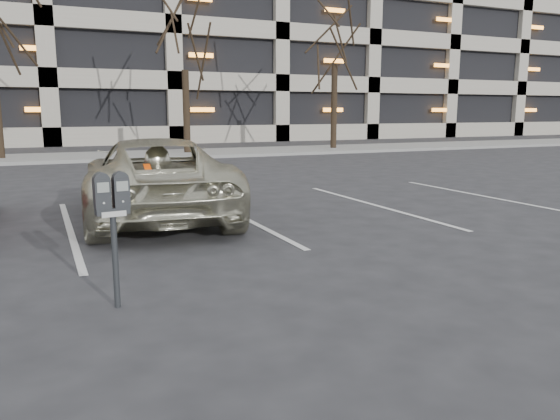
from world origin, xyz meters
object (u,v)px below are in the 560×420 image
at_px(tree_d, 336,9).
at_px(parking_meter, 112,207).
at_px(suv_silver, 156,178).
at_px(tree_c, 183,16).

bearing_deg(tree_d, parking_meter, -124.92).
distance_m(parking_meter, suv_silver, 4.49).
distance_m(tree_c, tree_d, 7.04).
bearing_deg(suv_silver, parking_meter, 80.12).
distance_m(tree_d, suv_silver, 18.01).
bearing_deg(tree_c, suv_silver, -106.68).
height_order(parking_meter, suv_silver, suv_silver).
relative_size(tree_d, suv_silver, 1.70).
relative_size(tree_c, parking_meter, 6.18).
bearing_deg(suv_silver, tree_d, -123.49).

